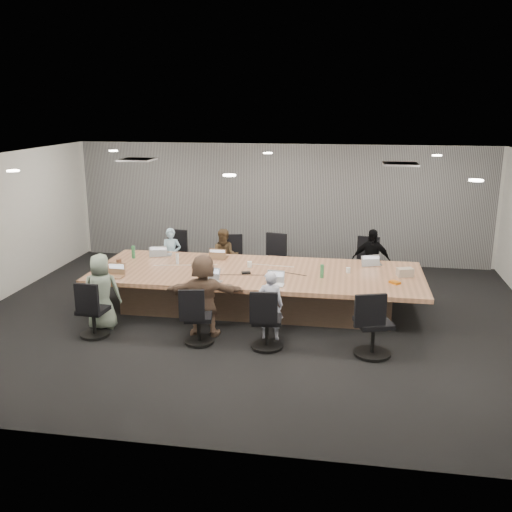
% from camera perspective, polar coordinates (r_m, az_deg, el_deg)
% --- Properties ---
extents(floor, '(10.00, 8.00, 0.00)m').
position_cam_1_polar(floor, '(10.23, -0.37, -6.27)').
color(floor, black).
rests_on(floor, ground).
extents(ceiling, '(10.00, 8.00, 0.00)m').
position_cam_1_polar(ceiling, '(9.57, -0.40, 9.55)').
color(ceiling, white).
rests_on(ceiling, wall_back).
extents(wall_back, '(10.00, 0.00, 2.80)m').
position_cam_1_polar(wall_back, '(13.68, 2.50, 5.29)').
color(wall_back, beige).
rests_on(wall_back, ground).
extents(wall_front, '(10.00, 0.00, 2.80)m').
position_cam_1_polar(wall_front, '(6.09, -6.90, -7.45)').
color(wall_front, beige).
rests_on(wall_front, ground).
extents(curtain, '(9.80, 0.04, 2.80)m').
position_cam_1_polar(curtain, '(13.60, 2.45, 5.23)').
color(curtain, gray).
rests_on(curtain, ground).
extents(conference_table, '(6.00, 2.20, 0.74)m').
position_cam_1_polar(conference_table, '(10.55, 0.09, -3.26)').
color(conference_table, brown).
rests_on(conference_table, ground).
extents(chair_0, '(0.64, 0.64, 0.84)m').
position_cam_1_polar(chair_0, '(12.60, -7.94, -0.28)').
color(chair_0, black).
rests_on(chair_0, ground).
extents(chair_1, '(0.62, 0.62, 0.74)m').
position_cam_1_polar(chair_1, '(12.32, -2.74, -0.74)').
color(chair_1, black).
rests_on(chair_1, ground).
extents(chair_2, '(0.69, 0.69, 0.85)m').
position_cam_1_polar(chair_2, '(12.13, 2.13, -0.71)').
color(chair_2, black).
rests_on(chair_2, ground).
extents(chair_3, '(0.68, 0.68, 0.84)m').
position_cam_1_polar(chair_3, '(12.05, 11.32, -1.12)').
color(chair_3, black).
rests_on(chair_3, ground).
extents(chair_4, '(0.54, 0.54, 0.75)m').
position_cam_1_polar(chair_4, '(9.73, -15.95, -5.66)').
color(chair_4, black).
rests_on(chair_4, ground).
extents(chair_5, '(0.58, 0.58, 0.73)m').
position_cam_1_polar(chair_5, '(9.14, -5.76, -6.54)').
color(chair_5, black).
rests_on(chair_5, ground).
extents(chair_6, '(0.57, 0.57, 0.78)m').
position_cam_1_polar(chair_6, '(8.92, 1.10, -6.86)').
color(chair_6, black).
rests_on(chair_6, ground).
extents(chair_7, '(0.75, 0.75, 0.88)m').
position_cam_1_polar(chair_7, '(8.83, 11.66, -7.09)').
color(chair_7, black).
rests_on(chair_7, ground).
extents(person_0, '(0.45, 0.31, 1.17)m').
position_cam_1_polar(person_0, '(12.24, -8.45, 0.05)').
color(person_0, '#95BED7').
rests_on(person_0, ground).
extents(laptop_0, '(0.40, 0.32, 0.02)m').
position_cam_1_polar(laptop_0, '(11.69, -9.30, 0.14)').
color(laptop_0, '#B2B2B7').
rests_on(laptop_0, conference_table).
extents(person_1, '(0.66, 0.55, 1.20)m').
position_cam_1_polar(person_1, '(11.93, -3.11, -0.12)').
color(person_1, '#4A3824').
rests_on(person_1, ground).
extents(laptop_1, '(0.36, 0.26, 0.02)m').
position_cam_1_polar(laptop_1, '(11.37, -3.72, -0.11)').
color(laptop_1, '#8C6647').
rests_on(laptop_1, conference_table).
extents(person_3, '(0.80, 0.40, 1.31)m').
position_cam_1_polar(person_3, '(11.65, 11.42, -0.48)').
color(person_3, black).
rests_on(person_3, ground).
extents(laptop_3, '(0.39, 0.31, 0.02)m').
position_cam_1_polar(laptop_3, '(11.10, 11.53, -0.77)').
color(laptop_3, '#B2B2B7').
rests_on(laptop_3, conference_table).
extents(person_4, '(0.72, 0.55, 1.31)m').
position_cam_1_polar(person_4, '(9.94, -15.21, -3.46)').
color(person_4, gray).
rests_on(person_4, ground).
extents(laptop_4, '(0.33, 0.23, 0.02)m').
position_cam_1_polar(laptop_4, '(10.39, -14.01, -2.02)').
color(laptop_4, '#8C6647').
rests_on(laptop_4, conference_table).
extents(person_5, '(1.33, 0.57, 1.39)m').
position_cam_1_polar(person_5, '(9.34, -5.25, -3.91)').
color(person_5, brown).
rests_on(person_5, ground).
extents(laptop_5, '(0.36, 0.28, 0.02)m').
position_cam_1_polar(laptop_5, '(9.83, -4.45, -2.58)').
color(laptop_5, '#B2B2B7').
rests_on(laptop_5, conference_table).
extents(person_6, '(0.45, 0.32, 1.16)m').
position_cam_1_polar(person_6, '(9.17, 1.42, -4.97)').
color(person_6, silver).
rests_on(person_6, ground).
extents(laptop_6, '(0.31, 0.21, 0.02)m').
position_cam_1_polar(laptop_6, '(9.63, 1.89, -2.91)').
color(laptop_6, '#B2B2B7').
rests_on(laptop_6, conference_table).
extents(bottle_green_left, '(0.07, 0.07, 0.25)m').
position_cam_1_polar(bottle_green_left, '(11.54, -12.17, 0.39)').
color(bottle_green_left, '#2F7544').
rests_on(bottle_green_left, conference_table).
extents(bottle_green_right, '(0.08, 0.08, 0.24)m').
position_cam_1_polar(bottle_green_right, '(10.09, 6.61, -1.52)').
color(bottle_green_right, '#2F7544').
rests_on(bottle_green_right, conference_table).
extents(bottle_clear, '(0.06, 0.06, 0.20)m').
position_cam_1_polar(bottle_clear, '(10.99, -7.87, -0.29)').
color(bottle_clear, silver).
rests_on(bottle_clear, conference_table).
extents(cup_white_far, '(0.11, 0.11, 0.11)m').
position_cam_1_polar(cup_white_far, '(10.67, -0.65, -0.84)').
color(cup_white_far, white).
rests_on(cup_white_far, conference_table).
extents(cup_white_near, '(0.09, 0.09, 0.10)m').
position_cam_1_polar(cup_white_near, '(10.46, 9.21, -1.41)').
color(cup_white_near, white).
rests_on(cup_white_near, conference_table).
extents(mug_brown, '(0.10, 0.10, 0.12)m').
position_cam_1_polar(mug_brown, '(11.12, -13.56, -0.59)').
color(mug_brown, brown).
rests_on(mug_brown, conference_table).
extents(mic_left, '(0.15, 0.11, 0.03)m').
position_cam_1_polar(mic_left, '(10.18, -4.63, -1.93)').
color(mic_left, black).
rests_on(mic_left, conference_table).
extents(mic_right, '(0.18, 0.15, 0.03)m').
position_cam_1_polar(mic_right, '(10.29, -1.00, -1.67)').
color(mic_right, black).
rests_on(mic_right, conference_table).
extents(stapler, '(0.17, 0.06, 0.06)m').
position_cam_1_polar(stapler, '(10.03, 2.08, -2.04)').
color(stapler, black).
rests_on(stapler, conference_table).
extents(canvas_bag, '(0.31, 0.24, 0.15)m').
position_cam_1_polar(canvas_bag, '(10.45, 14.68, -1.59)').
color(canvas_bag, '#B4A28F').
rests_on(canvas_bag, conference_table).
extents(snack_packet, '(0.21, 0.21, 0.04)m').
position_cam_1_polar(snack_packet, '(10.01, 13.71, -2.58)').
color(snack_packet, '#C35E0B').
rests_on(snack_packet, conference_table).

